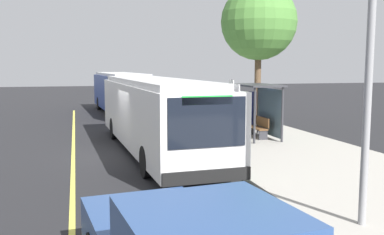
% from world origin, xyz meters
% --- Properties ---
extents(ground_plane, '(120.00, 120.00, 0.00)m').
position_xyz_m(ground_plane, '(0.00, 0.00, 0.00)').
color(ground_plane, '#232326').
extents(sidewalk_curb, '(44.00, 6.40, 0.15)m').
position_xyz_m(sidewalk_curb, '(0.00, 6.00, 0.07)').
color(sidewalk_curb, '#A8A399').
rests_on(sidewalk_curb, ground_plane).
extents(lane_stripe_center, '(36.00, 0.14, 0.01)m').
position_xyz_m(lane_stripe_center, '(0.00, -2.20, 0.00)').
color(lane_stripe_center, '#E0D64C').
rests_on(lane_stripe_center, ground_plane).
extents(transit_bus_main, '(12.51, 3.15, 2.95)m').
position_xyz_m(transit_bus_main, '(-0.19, 1.01, 1.62)').
color(transit_bus_main, white).
rests_on(transit_bus_main, ground_plane).
extents(transit_bus_second, '(11.41, 3.27, 2.95)m').
position_xyz_m(transit_bus_second, '(-14.80, 1.12, 1.62)').
color(transit_bus_second, navy).
rests_on(transit_bus_second, ground_plane).
extents(bus_shelter, '(2.90, 1.60, 2.48)m').
position_xyz_m(bus_shelter, '(-1.70, 6.13, 1.92)').
color(bus_shelter, '#333338').
rests_on(bus_shelter, sidewalk_curb).
extents(waiting_bench, '(1.60, 0.48, 0.95)m').
position_xyz_m(waiting_bench, '(-1.68, 6.15, 0.63)').
color(waiting_bench, brown).
rests_on(waiting_bench, sidewalk_curb).
extents(route_sign_post, '(0.44, 0.08, 2.80)m').
position_xyz_m(route_sign_post, '(1.39, 3.67, 1.96)').
color(route_sign_post, '#333338').
rests_on(route_sign_post, sidewalk_curb).
extents(pedestrian_commuter, '(0.24, 0.40, 1.69)m').
position_xyz_m(pedestrian_commuter, '(-2.68, 3.68, 1.12)').
color(pedestrian_commuter, '#282D47').
rests_on(pedestrian_commuter, sidewalk_curb).
extents(street_tree_near_shelter, '(4.22, 4.22, 7.85)m').
position_xyz_m(street_tree_near_shelter, '(-5.89, 7.93, 5.86)').
color(street_tree_near_shelter, brown).
rests_on(street_tree_near_shelter, sidewalk_curb).
extents(utility_pole, '(0.16, 0.16, 6.40)m').
position_xyz_m(utility_pole, '(9.21, 3.70, 3.35)').
color(utility_pole, gray).
rests_on(utility_pole, sidewalk_curb).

